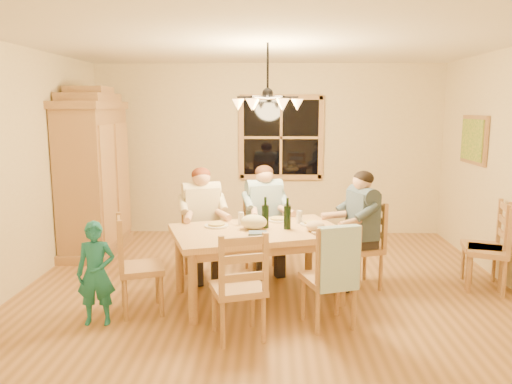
{
  "coord_description": "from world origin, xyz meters",
  "views": [
    {
      "loc": [
        0.03,
        -5.47,
        2.02
      ],
      "look_at": [
        -0.13,
        0.1,
        1.07
      ],
      "focal_mm": 35.0,
      "sensor_mm": 36.0,
      "label": 1
    }
  ],
  "objects_px": {
    "adult_slate_man": "(361,215)",
    "wine_bottle_b": "(287,214)",
    "chair_far_right": "(264,248)",
    "adult_woman": "(202,209)",
    "chandelier": "(268,102)",
    "chair_near_right": "(328,294)",
    "child": "(96,273)",
    "chair_end_right": "(359,261)",
    "armoire": "(94,178)",
    "chair_far_left": "(203,253)",
    "chair_end_left": "(142,283)",
    "chair_spare_back": "(482,260)",
    "adult_plaid_man": "(264,205)",
    "dining_table": "(258,239)",
    "chair_near_left": "(238,305)",
    "wine_bottle_a": "(265,212)",
    "chair_spare_front": "(487,264)"
  },
  "relations": [
    {
      "from": "adult_slate_man",
      "to": "wine_bottle_b",
      "type": "distance_m",
      "value": 0.91
    },
    {
      "from": "chair_far_right",
      "to": "adult_woman",
      "type": "height_order",
      "value": "adult_woman"
    },
    {
      "from": "chandelier",
      "to": "chair_near_right",
      "type": "xyz_separation_m",
      "value": [
        0.58,
        -1.03,
        -1.77
      ]
    },
    {
      "from": "adult_woman",
      "to": "child",
      "type": "xyz_separation_m",
      "value": [
        -0.82,
        -1.31,
        -0.35
      ]
    },
    {
      "from": "chair_end_right",
      "to": "wine_bottle_b",
      "type": "xyz_separation_m",
      "value": [
        -0.83,
        -0.36,
        0.62
      ]
    },
    {
      "from": "armoire",
      "to": "chair_far_right",
      "type": "bearing_deg",
      "value": -19.47
    },
    {
      "from": "chair_far_left",
      "to": "chair_end_right",
      "type": "xyz_separation_m",
      "value": [
        1.82,
        -0.25,
        0.0
      ]
    },
    {
      "from": "chandelier",
      "to": "wine_bottle_b",
      "type": "xyz_separation_m",
      "value": [
        0.21,
        -0.36,
        -1.15
      ]
    },
    {
      "from": "chair_end_right",
      "to": "chair_near_right",
      "type": "bearing_deg",
      "value": 136.74
    },
    {
      "from": "adult_slate_man",
      "to": "chair_far_left",
      "type": "bearing_deg",
      "value": 63.43
    },
    {
      "from": "chair_end_left",
      "to": "chair_spare_back",
      "type": "relative_size",
      "value": 1.0
    },
    {
      "from": "armoire",
      "to": "adult_plaid_man",
      "type": "distance_m",
      "value": 2.54
    },
    {
      "from": "chair_far_left",
      "to": "adult_slate_man",
      "type": "bearing_deg",
      "value": 153.43
    },
    {
      "from": "dining_table",
      "to": "chair_end_right",
      "type": "height_order",
      "value": "chair_end_right"
    },
    {
      "from": "chair_spare_back",
      "to": "adult_plaid_man",
      "type": "bearing_deg",
      "value": 93.28
    },
    {
      "from": "chandelier",
      "to": "adult_slate_man",
      "type": "height_order",
      "value": "chandelier"
    },
    {
      "from": "chair_far_left",
      "to": "adult_plaid_man",
      "type": "distance_m",
      "value": 0.94
    },
    {
      "from": "chair_end_right",
      "to": "chair_spare_back",
      "type": "xyz_separation_m",
      "value": [
        1.4,
        0.08,
        0.0
      ]
    },
    {
      "from": "chair_spare_back",
      "to": "child",
      "type": "bearing_deg",
      "value": 118.59
    },
    {
      "from": "chair_near_left",
      "to": "wine_bottle_b",
      "type": "xyz_separation_m",
      "value": [
        0.46,
        0.95,
        0.62
      ]
    },
    {
      "from": "chair_end_right",
      "to": "wine_bottle_b",
      "type": "height_order",
      "value": "wine_bottle_b"
    },
    {
      "from": "chair_end_left",
      "to": "adult_plaid_man",
      "type": "distance_m",
      "value": 1.83
    },
    {
      "from": "wine_bottle_a",
      "to": "chair_far_left",
      "type": "bearing_deg",
      "value": 143.64
    },
    {
      "from": "adult_plaid_man",
      "to": "child",
      "type": "bearing_deg",
      "value": 26.46
    },
    {
      "from": "wine_bottle_b",
      "to": "child",
      "type": "bearing_deg",
      "value": -158.8
    },
    {
      "from": "adult_slate_man",
      "to": "chair_near_left",
      "type": "bearing_deg",
      "value": 116.57
    },
    {
      "from": "adult_woman",
      "to": "wine_bottle_b",
      "type": "bearing_deg",
      "value": 129.55
    },
    {
      "from": "adult_plaid_man",
      "to": "wine_bottle_a",
      "type": "bearing_deg",
      "value": 72.78
    },
    {
      "from": "chandelier",
      "to": "chair_end_right",
      "type": "relative_size",
      "value": 0.78
    },
    {
      "from": "chair_end_right",
      "to": "chair_spare_back",
      "type": "distance_m",
      "value": 1.4
    },
    {
      "from": "chair_near_left",
      "to": "adult_woman",
      "type": "bearing_deg",
      "value": 90.0
    },
    {
      "from": "armoire",
      "to": "adult_woman",
      "type": "relative_size",
      "value": 2.63
    },
    {
      "from": "chandelier",
      "to": "chair_near_right",
      "type": "relative_size",
      "value": 0.78
    },
    {
      "from": "dining_table",
      "to": "chair_far_left",
      "type": "height_order",
      "value": "chair_far_left"
    },
    {
      "from": "dining_table",
      "to": "chair_end_left",
      "type": "relative_size",
      "value": 2.01
    },
    {
      "from": "chair_end_right",
      "to": "wine_bottle_a",
      "type": "height_order",
      "value": "wine_bottle_a"
    },
    {
      "from": "wine_bottle_a",
      "to": "chair_near_right",
      "type": "bearing_deg",
      "value": -50.53
    },
    {
      "from": "adult_slate_man",
      "to": "wine_bottle_b",
      "type": "bearing_deg",
      "value": 94.51
    },
    {
      "from": "armoire",
      "to": "chandelier",
      "type": "bearing_deg",
      "value": -28.94
    },
    {
      "from": "adult_plaid_man",
      "to": "adult_slate_man",
      "type": "height_order",
      "value": "same"
    },
    {
      "from": "armoire",
      "to": "chair_spare_front",
      "type": "height_order",
      "value": "armoire"
    },
    {
      "from": "adult_slate_man",
      "to": "child",
      "type": "bearing_deg",
      "value": 93.18
    },
    {
      "from": "chandelier",
      "to": "armoire",
      "type": "height_order",
      "value": "chandelier"
    },
    {
      "from": "chandelier",
      "to": "child",
      "type": "xyz_separation_m",
      "value": [
        -1.59,
        -1.06,
        -1.58
      ]
    },
    {
      "from": "adult_woman",
      "to": "chair_far_left",
      "type": "bearing_deg",
      "value": 161.36
    },
    {
      "from": "chair_far_right",
      "to": "chair_near_left",
      "type": "bearing_deg",
      "value": 64.8
    },
    {
      "from": "wine_bottle_b",
      "to": "chair_spare_front",
      "type": "xyz_separation_m",
      "value": [
        2.24,
        0.29,
        -0.62
      ]
    },
    {
      "from": "chair_far_right",
      "to": "adult_plaid_man",
      "type": "distance_m",
      "value": 0.54
    },
    {
      "from": "armoire",
      "to": "chair_far_right",
      "type": "xyz_separation_m",
      "value": [
        2.38,
        -0.84,
        -0.75
      ]
    },
    {
      "from": "adult_plaid_man",
      "to": "child",
      "type": "xyz_separation_m",
      "value": [
        -1.55,
        -1.56,
        -0.35
      ]
    }
  ]
}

